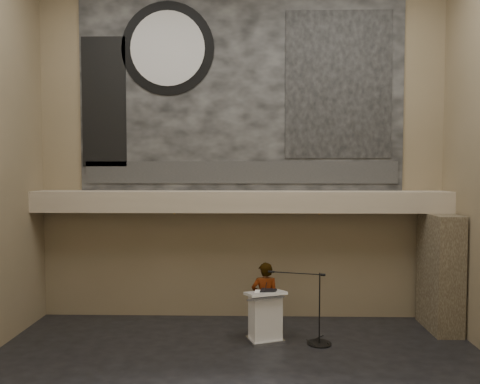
{
  "coord_description": "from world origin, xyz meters",
  "views": [
    {
      "loc": [
        0.25,
        -7.69,
        3.77
      ],
      "look_at": [
        0.0,
        3.2,
        3.2
      ],
      "focal_mm": 35.0,
      "sensor_mm": 36.0,
      "label": 1
    }
  ],
  "objects": [
    {
      "name": "wall_back",
      "position": [
        0.0,
        4.0,
        4.25
      ],
      "size": [
        10.0,
        0.02,
        8.5
      ],
      "primitive_type": "cube",
      "color": "#7C6C4E",
      "rests_on": "floor"
    },
    {
      "name": "wall_front",
      "position": [
        0.0,
        -4.0,
        4.25
      ],
      "size": [
        10.0,
        0.02,
        8.5
      ],
      "primitive_type": "cube",
      "color": "#7C6C4E",
      "rests_on": "floor"
    },
    {
      "name": "soffit",
      "position": [
        0.0,
        3.6,
        2.95
      ],
      "size": [
        10.0,
        0.8,
        0.5
      ],
      "primitive_type": "cube",
      "color": "tan",
      "rests_on": "wall_back"
    },
    {
      "name": "sprinkler_left",
      "position": [
        -1.6,
        3.55,
        2.67
      ],
      "size": [
        0.04,
        0.04,
        0.06
      ],
      "primitive_type": "cylinder",
      "color": "#B2893D",
      "rests_on": "soffit"
    },
    {
      "name": "sprinkler_right",
      "position": [
        1.9,
        3.55,
        2.67
      ],
      "size": [
        0.04,
        0.04,
        0.06
      ],
      "primitive_type": "cylinder",
      "color": "#B2893D",
      "rests_on": "soffit"
    },
    {
      "name": "banner",
      "position": [
        0.0,
        3.97,
        5.7
      ],
      "size": [
        8.0,
        0.05,
        5.0
      ],
      "primitive_type": "cube",
      "color": "black",
      "rests_on": "wall_back"
    },
    {
      "name": "banner_text_strip",
      "position": [
        0.0,
        3.93,
        3.65
      ],
      "size": [
        7.76,
        0.02,
        0.55
      ],
      "primitive_type": "cube",
      "color": "#2B2B2B",
      "rests_on": "banner"
    },
    {
      "name": "banner_clock_rim",
      "position": [
        -1.8,
        3.93,
        6.7
      ],
      "size": [
        2.3,
        0.02,
        2.3
      ],
      "primitive_type": "cylinder",
      "rotation": [
        1.57,
        0.0,
        0.0
      ],
      "color": "black",
      "rests_on": "banner"
    },
    {
      "name": "banner_clock_face",
      "position": [
        -1.8,
        3.91,
        6.7
      ],
      "size": [
        1.84,
        0.02,
        1.84
      ],
      "primitive_type": "cylinder",
      "rotation": [
        1.57,
        0.0,
        0.0
      ],
      "color": "silver",
      "rests_on": "banner"
    },
    {
      "name": "banner_building_print",
      "position": [
        2.4,
        3.93,
        5.8
      ],
      "size": [
        2.6,
        0.02,
        3.6
      ],
      "primitive_type": "cube",
      "color": "black",
      "rests_on": "banner"
    },
    {
      "name": "banner_brick_print",
      "position": [
        -3.4,
        3.93,
        5.4
      ],
      "size": [
        1.1,
        0.02,
        3.2
      ],
      "primitive_type": "cube",
      "color": "black",
      "rests_on": "banner"
    },
    {
      "name": "stone_pier",
      "position": [
        4.65,
        3.15,
        1.35
      ],
      "size": [
        0.6,
        1.4,
        2.7
      ],
      "primitive_type": "cube",
      "color": "#453A2A",
      "rests_on": "floor"
    },
    {
      "name": "lectern",
      "position": [
        0.57,
        2.26,
        0.55
      ],
      "size": [
        0.95,
        0.81,
        1.14
      ],
      "rotation": [
        0.0,
        0.0,
        0.35
      ],
      "color": "silver",
      "rests_on": "floor"
    },
    {
      "name": "binder",
      "position": [
        0.64,
        2.27,
        1.12
      ],
      "size": [
        0.38,
        0.33,
        0.04
      ],
      "primitive_type": "cube",
      "rotation": [
        0.0,
        0.0,
        -0.19
      ],
      "color": "black",
      "rests_on": "lectern"
    },
    {
      "name": "papers",
      "position": [
        0.45,
        2.23,
        1.1
      ],
      "size": [
        0.25,
        0.33,
        0.0
      ],
      "primitive_type": "cube",
      "rotation": [
        0.0,
        0.0,
        -0.07
      ],
      "color": "white",
      "rests_on": "lectern"
    },
    {
      "name": "speaker_person",
      "position": [
        0.57,
        2.59,
        0.83
      ],
      "size": [
        0.62,
        0.42,
        1.67
      ],
      "primitive_type": "imported",
      "rotation": [
        0.0,
        0.0,
        3.17
      ],
      "color": "white",
      "rests_on": "floor"
    },
    {
      "name": "mic_stand",
      "position": [
        1.68,
        2.16,
        0.22
      ],
      "size": [
        1.33,
        0.53,
        1.54
      ],
      "rotation": [
        0.0,
        0.0,
        -0.24
      ],
      "color": "black",
      "rests_on": "floor"
    }
  ]
}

